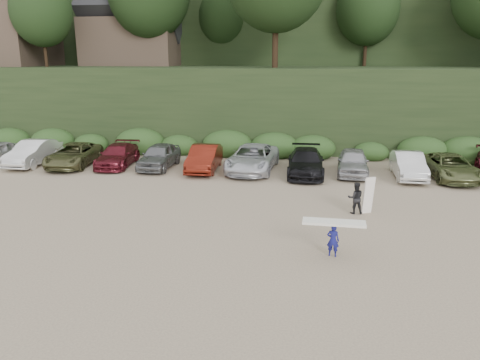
# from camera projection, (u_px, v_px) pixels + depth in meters

# --- Properties ---
(ground) EXTENTS (120.00, 120.00, 0.00)m
(ground) POSITION_uv_depth(u_px,v_px,m) (216.00, 229.00, 19.14)
(ground) COLOR tan
(ground) RESTS_ON ground
(hillside_backdrop) EXTENTS (90.00, 41.50, 28.00)m
(hillside_backdrop) POSITION_uv_depth(u_px,v_px,m) (276.00, 14.00, 50.65)
(hillside_backdrop) COLOR black
(hillside_backdrop) RESTS_ON ground
(parked_cars) EXTENTS (39.55, 5.99, 1.59)m
(parked_cars) POSITION_uv_depth(u_px,v_px,m) (284.00, 160.00, 28.20)
(parked_cars) COLOR #B0B1B5
(parked_cars) RESTS_ON ground
(child_surfer) EXTENTS (2.19, 0.69, 1.30)m
(child_surfer) POSITION_uv_depth(u_px,v_px,m) (333.00, 232.00, 16.32)
(child_surfer) COLOR navy
(child_surfer) RESTS_ON ground
(adult_surfer) EXTENTS (1.20, 0.61, 1.70)m
(adult_surfer) POSITION_uv_depth(u_px,v_px,m) (357.00, 198.00, 20.83)
(adult_surfer) COLOR black
(adult_surfer) RESTS_ON ground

